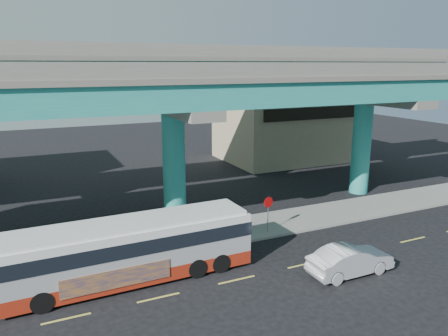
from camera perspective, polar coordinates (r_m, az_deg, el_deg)
name	(u,v)px	position (r m, az deg, el deg)	size (l,w,h in m)	color
ground	(234,277)	(22.53, 1.31, -14.08)	(120.00, 120.00, 0.00)	black
sidewalk	(194,237)	(27.07, -3.92, -9.04)	(70.00, 4.00, 0.15)	gray
lane_markings	(237,280)	(22.29, 1.67, -14.39)	(58.00, 0.12, 0.01)	#D8C64C
viaduct	(171,84)	(28.45, -6.90, 10.78)	(52.00, 12.40, 11.70)	teal
building_beige	(287,127)	(49.42, 8.26, 5.26)	(14.00, 10.23, 7.00)	tan
transit_bus	(131,248)	(21.99, -12.04, -10.21)	(12.13, 2.86, 3.10)	maroon
sedan	(350,260)	(23.43, 16.18, -11.48)	(4.54, 1.59, 1.50)	silver
stop_sign	(268,207)	(27.18, 5.80, -5.11)	(0.69, 0.12, 2.32)	gray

